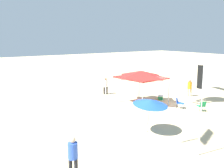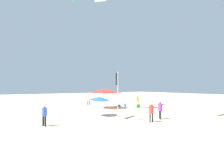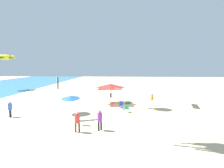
% 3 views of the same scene
% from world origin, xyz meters
% --- Properties ---
extents(ground, '(120.00, 120.00, 0.10)m').
position_xyz_m(ground, '(0.00, 0.00, -0.05)').
color(ground, '#D6BC8C').
extents(canopy_tent, '(3.73, 3.39, 2.83)m').
position_xyz_m(canopy_tent, '(2.24, 1.97, 2.51)').
color(canopy_tent, '#B7B7BC').
rests_on(canopy_tent, ground).
extents(beach_umbrella, '(2.07, 2.04, 2.17)m').
position_xyz_m(beach_umbrella, '(-3.12, 5.95, 1.87)').
color(beach_umbrella, silver).
rests_on(beach_umbrella, ground).
extents(folding_chair_left_of_tent, '(0.79, 0.74, 0.82)m').
position_xyz_m(folding_chair_left_of_tent, '(-2.14, -0.34, 0.47)').
color(folding_chair_left_of_tent, black).
rests_on(folding_chair_left_of_tent, ground).
extents(folding_chair_facing_ocean, '(0.80, 0.76, 0.82)m').
position_xyz_m(folding_chair_facing_ocean, '(-0.53, 0.33, 0.47)').
color(folding_chair_facing_ocean, black).
rests_on(folding_chair_facing_ocean, ground).
extents(cooler_box, '(0.71, 0.74, 0.40)m').
position_xyz_m(cooler_box, '(2.27, -0.46, 0.20)').
color(cooler_box, '#1E8C4C').
rests_on(cooler_box, ground).
extents(banner_flag, '(0.36, 0.06, 4.44)m').
position_xyz_m(banner_flag, '(-6.55, 6.04, 2.65)').
color(banner_flag, silver).
rests_on(banner_flag, ground).
extents(person_beachcomber, '(0.38, 0.40, 1.62)m').
position_xyz_m(person_beachcomber, '(1.66, -3.69, 0.95)').
color(person_beachcomber, '#C6B28C').
rests_on(person_beachcomber, ground).
extents(person_by_tent, '(0.44, 0.41, 1.71)m').
position_xyz_m(person_by_tent, '(-4.86, 11.84, 1.00)').
color(person_by_tent, black).
rests_on(person_by_tent, ground).
extents(person_near_umbrella, '(0.41, 0.46, 1.70)m').
position_xyz_m(person_near_umbrella, '(-8.40, 3.76, 1.00)').
color(person_near_umbrella, '#33384C').
rests_on(person_near_umbrella, ground).
extents(person_watching_sky, '(0.41, 0.41, 1.74)m').
position_xyz_m(person_watching_sky, '(-7.87, 2.01, 1.02)').
color(person_watching_sky, black).
rests_on(person_watching_sky, ground).
extents(person_kite_handler, '(0.39, 0.39, 1.65)m').
position_xyz_m(person_kite_handler, '(7.02, 2.31, 0.97)').
color(person_kite_handler, black).
rests_on(person_kite_handler, ground).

